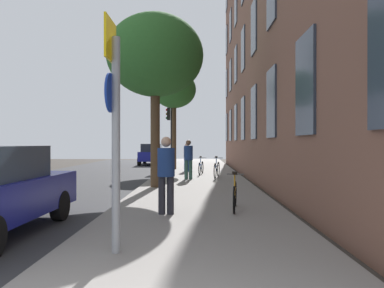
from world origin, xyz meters
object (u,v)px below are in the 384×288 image
(tree_far, at_px, (174,90))
(pedestrian_0, at_px, (166,170))
(traffic_light, at_px, (170,126))
(pedestrian_1, at_px, (188,157))
(bicycle_0, at_px, (235,195))
(bicycle_1, at_px, (217,169))
(car_1, at_px, (152,154))
(tree_near, at_px, (155,56))
(pedestrian_2, at_px, (187,155))
(bicycle_2, at_px, (201,167))
(sign_post, at_px, (114,120))

(tree_far, relative_size, pedestrian_0, 3.49)
(traffic_light, relative_size, pedestrian_1, 2.29)
(tree_far, relative_size, pedestrian_1, 3.49)
(bicycle_0, distance_m, pedestrian_0, 1.77)
(tree_far, xyz_separation_m, pedestrian_0, (0.75, -13.84, -3.79))
(tree_far, distance_m, pedestrian_1, 7.31)
(traffic_light, xyz_separation_m, bicycle_1, (2.65, -7.02, -2.27))
(pedestrian_0, distance_m, car_1, 20.53)
(bicycle_1, bearing_deg, traffic_light, 110.69)
(traffic_light, distance_m, tree_near, 10.54)
(traffic_light, bearing_deg, bicycle_1, -69.31)
(tree_near, xyz_separation_m, pedestrian_2, (0.91, 7.16, -3.76))
(tree_near, height_order, pedestrian_2, tree_near)
(bicycle_0, bearing_deg, tree_near, 118.68)
(tree_far, distance_m, pedestrian_0, 14.37)
(tree_near, height_order, tree_far, tree_near)
(tree_near, relative_size, pedestrian_1, 3.62)
(traffic_light, bearing_deg, pedestrian_2, -69.45)
(tree_near, relative_size, bicycle_0, 3.86)
(tree_far, bearing_deg, bicycle_2, -66.78)
(pedestrian_2, bearing_deg, tree_near, -97.24)
(pedestrian_0, relative_size, pedestrian_1, 1.00)
(bicycle_0, height_order, pedestrian_1, pedestrian_1)
(bicycle_1, bearing_deg, bicycle_2, 110.09)
(pedestrian_0, xyz_separation_m, car_1, (-2.91, 20.32, -0.25))
(pedestrian_0, bearing_deg, bicycle_2, 85.22)
(bicycle_2, bearing_deg, pedestrian_0, -94.78)
(tree_near, bearing_deg, pedestrian_0, -80.43)
(traffic_light, distance_m, pedestrian_2, 3.84)
(pedestrian_0, bearing_deg, pedestrian_2, 89.61)
(traffic_light, height_order, bicycle_2, traffic_light)
(pedestrian_1, distance_m, pedestrian_2, 4.39)
(tree_near, distance_m, pedestrian_1, 4.74)
(bicycle_0, bearing_deg, bicycle_2, 94.28)
(tree_near, height_order, bicycle_1, tree_near)
(sign_post, bearing_deg, tree_near, 92.50)
(bicycle_1, bearing_deg, bicycle_0, -89.81)
(pedestrian_1, relative_size, car_1, 0.39)
(pedestrian_2, xyz_separation_m, car_1, (-2.99, 8.26, -0.17))
(sign_post, bearing_deg, bicycle_0, 58.39)
(sign_post, distance_m, pedestrian_1, 10.55)
(tree_far, height_order, bicycle_0, tree_far)
(bicycle_0, relative_size, bicycle_2, 0.93)
(tree_far, distance_m, pedestrian_2, 4.34)
(traffic_light, xyz_separation_m, tree_far, (0.36, -1.41, 2.10))
(bicycle_1, bearing_deg, pedestrian_1, -156.10)
(traffic_light, height_order, tree_near, tree_near)
(sign_post, height_order, tree_near, tree_near)
(sign_post, bearing_deg, car_1, 95.97)
(car_1, bearing_deg, tree_near, -82.30)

